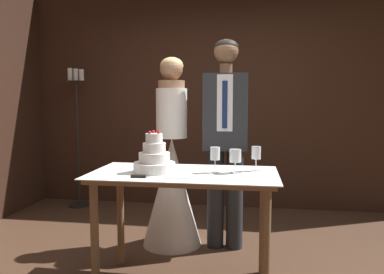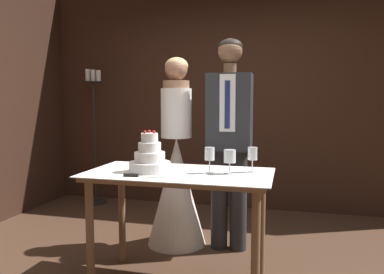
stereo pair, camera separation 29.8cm
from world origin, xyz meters
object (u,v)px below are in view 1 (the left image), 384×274
at_px(wine_glass_near, 235,157).
at_px(wine_glass_far, 256,154).
at_px(bride, 172,177).
at_px(candle_stand, 77,134).
at_px(wine_glass_middle, 215,155).
at_px(tiered_cake, 154,159).
at_px(groom, 225,133).
at_px(cake_table, 184,188).
at_px(cake_knife, 148,177).

height_order(wine_glass_near, wine_glass_far, wine_glass_far).
height_order(bride, candle_stand, candle_stand).
relative_size(wine_glass_middle, bride, 0.11).
relative_size(tiered_cake, groom, 0.16).
relative_size(wine_glass_near, wine_glass_far, 0.94).
bearing_deg(groom, candle_stand, 150.52).
bearing_deg(bride, tiered_cake, -87.38).
height_order(cake_table, wine_glass_far, wine_glass_far).
bearing_deg(groom, tiered_cake, -120.37).
height_order(tiered_cake, wine_glass_near, tiered_cake).
distance_m(cake_knife, candle_stand, 2.54).
relative_size(bride, groom, 0.92).
xyz_separation_m(wine_glass_near, bride, (-0.60, 0.72, -0.31)).
relative_size(wine_glass_near, candle_stand, 0.10).
relative_size(tiered_cake, wine_glass_near, 1.77).
bearing_deg(cake_knife, candle_stand, 119.47).
relative_size(cake_table, wine_glass_near, 7.81).
distance_m(tiered_cake, wine_glass_near, 0.57).
bearing_deg(wine_glass_middle, cake_table, -174.92).
distance_m(cake_knife, groom, 1.09).
height_order(cake_knife, candle_stand, candle_stand).
relative_size(cake_table, bride, 0.76).
height_order(wine_glass_near, candle_stand, candle_stand).
xyz_separation_m(tiered_cake, wine_glass_far, (0.71, 0.16, 0.03)).
bearing_deg(candle_stand, cake_knife, -54.30).
relative_size(cake_knife, wine_glass_middle, 2.10).
bearing_deg(wine_glass_middle, candle_stand, 136.30).
height_order(cake_knife, groom, groom).
distance_m(wine_glass_near, wine_glass_far, 0.18).
xyz_separation_m(wine_glass_middle, candle_stand, (-1.90, 1.81, -0.04)).
bearing_deg(cake_knife, cake_table, 43.03).
xyz_separation_m(cake_table, wine_glass_near, (0.36, 0.02, 0.23)).
relative_size(cake_table, tiered_cake, 4.42).
bearing_deg(tiered_cake, wine_glass_far, 12.72).
bearing_deg(bride, candle_stand, 142.87).
bearing_deg(candle_stand, tiered_cake, -51.65).
bearing_deg(tiered_cake, candle_stand, 128.35).
height_order(cake_table, wine_glass_middle, wine_glass_middle).
bearing_deg(cake_table, groom, 71.88).
xyz_separation_m(cake_table, cake_knife, (-0.20, -0.23, 0.12)).
distance_m(wine_glass_middle, candle_stand, 2.62).
xyz_separation_m(cake_table, candle_stand, (-1.68, 1.83, 0.20)).
relative_size(wine_glass_far, candle_stand, 0.10).
bearing_deg(candle_stand, cake_table, -47.49).
distance_m(wine_glass_middle, bride, 0.92).
relative_size(cake_table, wine_glass_middle, 7.21).
bearing_deg(wine_glass_near, candle_stand, 138.43).
height_order(cake_table, candle_stand, candle_stand).
height_order(tiered_cake, cake_knife, tiered_cake).
relative_size(wine_glass_middle, wine_glass_far, 1.02).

